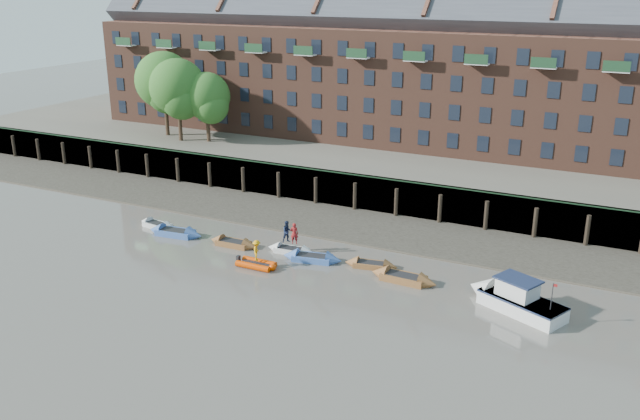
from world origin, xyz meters
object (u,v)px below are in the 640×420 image
Objects in this scene: rowboat_5 at (371,265)px; rowboat_1 at (175,233)px; person_rower_b at (287,232)px; rowboat_0 at (158,225)px; rowboat_4 at (312,258)px; rowboat_2 at (233,243)px; motor_launch at (507,296)px; person_rower_a at (294,233)px; rowboat_3 at (291,250)px; rib_tender at (258,264)px; person_rib_crew at (257,250)px; rowboat_6 at (403,278)px.

rowboat_1 is at bearing 173.63° from rowboat_5.
person_rower_b is (10.01, 1.07, 1.40)m from rowboat_1.
rowboat_4 is at bearing 6.42° from rowboat_0.
rowboat_1 is 1.17× the size of rowboat_2.
motor_launch reaches higher than rowboat_2.
motor_launch is at bearing 153.55° from person_rower_a.
rib_tender is at bearing -108.57° from rowboat_3.
rowboat_3 is (12.94, 0.11, -0.00)m from rowboat_0.
person_rower_b reaches higher than person_rower_a.
rowboat_5 reaches higher than rib_tender.
person_rib_crew reaches higher than rowboat_4.
rowboat_3 is 1.50m from person_rower_b.
person_rower_a reaches higher than rowboat_5.
person_rower_b is (-2.55, 0.81, 1.41)m from rowboat_4.
rowboat_0 is 0.88× the size of rowboat_4.
rib_tender is 0.43× the size of motor_launch.
rowboat_0 is 0.59× the size of motor_launch.
rowboat_4 is at bearing 138.03° from person_rower_a.
person_rower_b is at bearing -34.50° from person_rib_crew.
rowboat_6 is at bearing -14.15° from rowboat_4.
person_rib_crew is at bearing -164.99° from rowboat_6.
rowboat_4 is (12.56, 0.26, -0.02)m from rowboat_1.
motor_launch is at bearing -7.87° from rowboat_1.
rowboat_5 is 2.59× the size of person_rib_crew.
rowboat_5 is 2.43× the size of person_rower_a.
rib_tender is (-0.92, -3.52, 0.02)m from rowboat_3.
rowboat_2 is 0.60× the size of motor_launch.
rowboat_2 is at bearing 30.19° from person_rib_crew.
rowboat_6 is 3.11× the size of person_rib_crew.
person_rower_b is (0.52, 3.64, 1.42)m from rib_tender.
rib_tender is 1.81× the size of person_rower_a.
person_rib_crew is at bearing -164.80° from rowboat_5.
rowboat_1 is 1.02× the size of rowboat_6.
rowboat_5 is 8.37m from rib_tender.
rowboat_2 is 0.90× the size of rowboat_4.
rowboat_1 is 1.06× the size of rowboat_4.
rib_tender is 1.76× the size of person_rower_b.
motor_launch is at bearing -109.35° from person_rib_crew.
rowboat_1 is 1.23× the size of rowboat_3.
rowboat_0 is 2.48× the size of person_rower_a.
person_rower_a is (10.64, 1.03, 1.38)m from rowboat_1.
rowboat_3 is 0.99× the size of rowboat_5.
rowboat_2 is 4.74m from person_rower_b.
rowboat_5 is 1.35× the size of rib_tender.
rowboat_6 is (22.49, -0.99, 0.04)m from rowboat_0.
rowboat_5 is at bearing -2.61° from rowboat_3.
person_rib_crew is (-1.24, -3.52, -0.34)m from person_rower_a.
rowboat_4 is 7.41m from rowboat_6.
rowboat_2 reaches higher than rib_tender.
rowboat_0 is at bearing 179.97° from rowboat_6.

